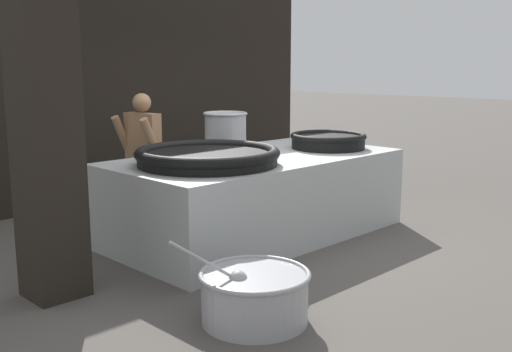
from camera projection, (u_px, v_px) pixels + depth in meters
ground_plane at (256, 235)px, 7.09m from camera, size 60.00×60.00×0.00m
back_wall at (116, 67)px, 8.77m from camera, size 7.40×0.24×3.91m
support_pillar at (42, 68)px, 4.88m from camera, size 0.46×0.46×3.91m
hearth_platform at (256, 196)px, 7.01m from camera, size 3.42×1.79×0.94m
giant_wok_near at (208, 156)px, 6.30m from camera, size 1.53×1.53×0.18m
giant_wok_far at (328, 140)px, 7.53m from camera, size 0.96×0.96×0.19m
stock_pot at (225, 130)px, 7.36m from camera, size 0.54×0.54×0.47m
cook at (143, 155)px, 7.37m from camera, size 0.43×0.64×1.64m
prep_bowl_vegetables at (254, 294)px, 4.66m from camera, size 1.12×0.88×0.76m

